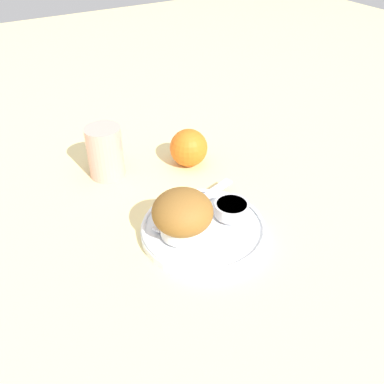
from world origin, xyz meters
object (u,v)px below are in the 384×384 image
object	(u,v)px
butter_knife	(195,204)
juice_glass	(105,152)
muffin	(182,214)
orange_fruit	(189,148)

from	to	relation	value
butter_knife	juice_glass	xyz separation A→B (m)	(-0.08, 0.19, 0.03)
muffin	orange_fruit	bearing A→B (deg)	57.34
butter_knife	juice_glass	world-z (taller)	juice_glass
muffin	orange_fruit	world-z (taller)	muffin
muffin	butter_knife	xyz separation A→B (m)	(0.05, 0.05, -0.03)
orange_fruit	juice_glass	xyz separation A→B (m)	(-0.16, 0.05, 0.01)
muffin	butter_knife	bearing A→B (deg)	43.47
orange_fruit	butter_knife	bearing A→B (deg)	-116.34
butter_knife	juice_glass	distance (m)	0.21
muffin	butter_knife	world-z (taller)	muffin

